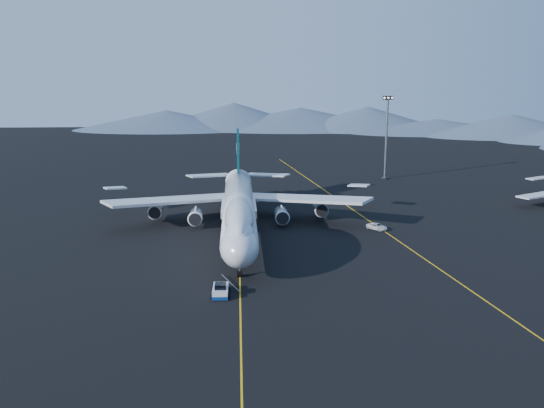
{
  "coord_description": "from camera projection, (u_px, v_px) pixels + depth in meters",
  "views": [
    {
      "loc": [
        -0.13,
        -123.21,
        34.05
      ],
      "look_at": [
        7.09,
        2.56,
        6.0
      ],
      "focal_mm": 40.0,
      "sensor_mm": 36.0,
      "label": 1
    }
  ],
  "objects": [
    {
      "name": "boeing_747",
      "position": [
        239.0,
        208.0,
        126.24
      ],
      "size": [
        59.62,
        72.43,
        19.37
      ],
      "color": "silver",
      "rests_on": "ground"
    },
    {
      "name": "pushback_tug",
      "position": [
        221.0,
        291.0,
        93.19
      ],
      "size": [
        2.94,
        4.97,
        2.14
      ],
      "rotation": [
        0.0,
        0.0,
        -0.02
      ],
      "color": "silver",
      "rests_on": "ground"
    },
    {
      "name": "floodlight_mast",
      "position": [
        386.0,
        137.0,
        190.19
      ],
      "size": [
        3.22,
        2.41,
        26.06
      ],
      "rotation": [
        0.0,
        0.0,
        0.21
      ],
      "color": "black",
      "rests_on": "ground"
    },
    {
      "name": "taxiway_line_side",
      "position": [
        370.0,
        221.0,
        138.89
      ],
      "size": [
        28.08,
        198.09,
        0.01
      ],
      "primitive_type": "cube",
      "rotation": [
        0.0,
        0.0,
        0.14
      ],
      "color": "#EEAB0E",
      "rests_on": "ground"
    },
    {
      "name": "ground",
      "position": [
        239.0,
        235.0,
        127.47
      ],
      "size": [
        500.0,
        500.0,
        0.0
      ],
      "primitive_type": "plane",
      "color": "black",
      "rests_on": "ground"
    },
    {
      "name": "taxiway_line_main",
      "position": [
        239.0,
        235.0,
        127.47
      ],
      "size": [
        0.25,
        220.0,
        0.01
      ],
      "primitive_type": "cube",
      "color": "#EEAB0E",
      "rests_on": "ground"
    },
    {
      "name": "service_van",
      "position": [
        377.0,
        227.0,
        131.55
      ],
      "size": [
        4.76,
        5.14,
        1.34
      ],
      "primitive_type": "imported",
      "rotation": [
        0.0,
        0.0,
        0.68
      ],
      "color": "white",
      "rests_on": "ground"
    }
  ]
}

